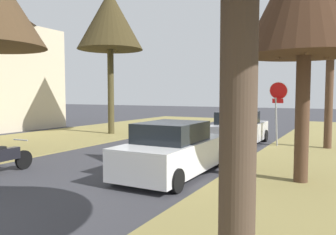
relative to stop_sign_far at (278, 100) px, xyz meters
name	(u,v)px	position (x,y,z in m)	size (l,w,h in m)	color
stop_sign_far	(278,100)	(0.00, 0.00, 0.00)	(0.81, 0.77, 2.90)	#9EA0A5
street_tree_right_mid_b	(332,1)	(2.05, 0.38, 4.18)	(2.98, 2.98, 8.21)	#513827
street_tree_left_mid_b	(110,21)	(-9.62, 0.26, 4.54)	(3.83, 3.83, 8.41)	#474024
parked_sedan_white	(174,151)	(-1.68, -6.90, -1.41)	(1.97, 4.41, 1.57)	white
parked_sedan_silver	(239,130)	(-1.72, -0.20, -1.41)	(1.97, 4.41, 1.57)	#BCBCC1
parked_motorcycle	(3,158)	(-6.20, -9.25, -1.65)	(0.60, 2.05, 0.97)	black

